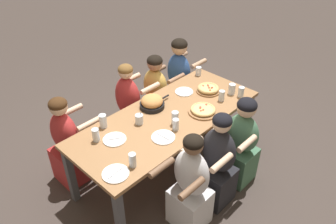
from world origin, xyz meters
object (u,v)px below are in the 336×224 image
(drinking_glass_d, at_px, (241,92))
(diner_far_left, at_px, (67,145))
(empty_plate_c, at_px, (184,92))
(empty_plate_d, at_px, (163,137))
(diner_near_midright, at_px, (240,144))
(diner_near_midleft, at_px, (190,187))
(drinking_glass_e, at_px, (133,161))
(diner_far_center, at_px, (129,110))
(drinking_glass_g, at_px, (222,96))
(skillet_bowl, at_px, (152,102))
(drinking_glass_a, at_px, (175,118))
(drinking_glass_b, at_px, (103,122))
(empty_plate_a, at_px, (116,174))
(drinking_glass_i, at_px, (198,72))
(cocktail_glass_blue, at_px, (139,120))
(diner_near_center, at_px, (217,164))
(diner_far_right, at_px, (179,81))
(pizza_board_main, at_px, (208,89))
(drinking_glass_c, at_px, (232,90))
(pizza_board_second, at_px, (203,110))
(diner_far_midright, at_px, (156,96))
(drinking_glass_f, at_px, (176,125))
(empty_plate_b, at_px, (115,139))
(drinking_glass_h, at_px, (96,136))

(drinking_glass_d, xyz_separation_m, diner_far_left, (-1.71, 1.01, -0.32))
(empty_plate_c, xyz_separation_m, empty_plate_d, (-0.77, -0.41, -0.00))
(diner_near_midright, distance_m, diner_near_midleft, 0.82)
(empty_plate_c, relative_size, drinking_glass_e, 1.58)
(diner_far_center, bearing_deg, drinking_glass_g, 34.86)
(skillet_bowl, relative_size, drinking_glass_a, 2.72)
(drinking_glass_b, relative_size, drinking_glass_g, 1.15)
(empty_plate_a, relative_size, diner_far_left, 0.22)
(skillet_bowl, distance_m, drinking_glass_i, 0.93)
(cocktail_glass_blue, bearing_deg, empty_plate_d, -89.88)
(diner_near_center, relative_size, diner_near_midleft, 1.01)
(cocktail_glass_blue, bearing_deg, diner_far_left, 135.86)
(diner_far_right, xyz_separation_m, diner_near_midleft, (-1.32, -1.34, -0.05))
(pizza_board_main, bearing_deg, empty_plate_d, -167.36)
(pizza_board_main, height_order, skillet_bowl, skillet_bowl)
(drinking_glass_c, distance_m, diner_far_right, 0.94)
(empty_plate_c, bearing_deg, drinking_glass_i, 18.59)
(empty_plate_c, height_order, drinking_glass_c, drinking_glass_c)
(pizza_board_second, bearing_deg, empty_plate_a, -178.24)
(drinking_glass_i, distance_m, diner_near_center, 1.40)
(pizza_board_main, xyz_separation_m, empty_plate_c, (-0.21, 0.19, -0.03))
(diner_far_midright, bearing_deg, pizza_board_second, -10.32)
(drinking_glass_c, bearing_deg, diner_near_midleft, -160.47)
(empty_plate_d, xyz_separation_m, diner_near_midleft, (-0.11, -0.45, -0.27))
(pizza_board_second, distance_m, diner_far_center, 0.98)
(pizza_board_main, xyz_separation_m, pizza_board_second, (-0.38, -0.23, -0.01))
(diner_near_center, bearing_deg, diner_far_midright, -19.28)
(drinking_glass_e, bearing_deg, diner_far_right, 29.95)
(drinking_glass_b, bearing_deg, skillet_bowl, -9.78)
(drinking_glass_d, distance_m, drinking_glass_e, 1.61)
(empty_plate_c, xyz_separation_m, drinking_glass_f, (-0.60, -0.41, 0.05))
(drinking_glass_c, relative_size, diner_far_center, 0.11)
(skillet_bowl, xyz_separation_m, empty_plate_b, (-0.64, -0.14, -0.06))
(drinking_glass_a, xyz_separation_m, drinking_glass_h, (-0.71, 0.37, -0.01))
(pizza_board_second, bearing_deg, cocktail_glass_blue, 149.97)
(drinking_glass_c, xyz_separation_m, diner_far_midright, (-0.37, 0.90, -0.32))
(drinking_glass_f, bearing_deg, skillet_bowl, 75.47)
(drinking_glass_h, bearing_deg, empty_plate_a, -107.90)
(cocktail_glass_blue, bearing_deg, diner_near_midright, -47.85)
(empty_plate_a, distance_m, empty_plate_b, 0.46)
(drinking_glass_b, height_order, drinking_glass_f, drinking_glass_b)
(drinking_glass_e, xyz_separation_m, drinking_glass_i, (1.68, 0.64, -0.01))
(drinking_glass_g, bearing_deg, drinking_glass_d, -26.76)
(diner_far_center, bearing_deg, drinking_glass_a, -4.47)
(empty_plate_c, bearing_deg, empty_plate_d, -152.07)
(empty_plate_d, xyz_separation_m, drinking_glass_e, (-0.46, -0.08, 0.05))
(empty_plate_a, distance_m, cocktail_glass_blue, 0.74)
(empty_plate_b, relative_size, diner_near_midleft, 0.21)
(drinking_glass_f, relative_size, diner_far_midright, 0.12)
(drinking_glass_e, bearing_deg, diner_far_center, 51.60)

